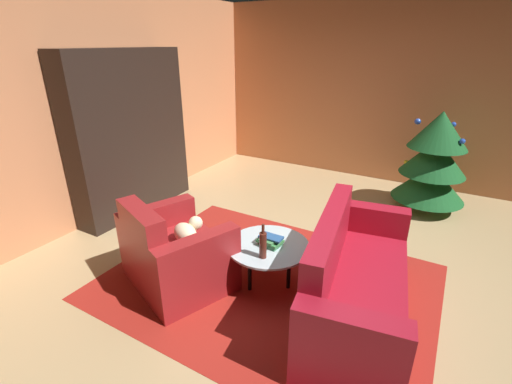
% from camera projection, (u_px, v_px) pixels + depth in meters
% --- Properties ---
extents(ground_plane, '(7.19, 7.19, 0.00)m').
position_uv_depth(ground_plane, '(300.00, 267.00, 3.60)').
color(ground_plane, tan).
extents(wall_back, '(5.47, 0.06, 2.74)m').
position_uv_depth(wall_back, '(381.00, 94.00, 5.49)').
color(wall_back, '#D28052').
rests_on(wall_back, ground).
extents(wall_left, '(0.06, 6.11, 2.74)m').
position_uv_depth(wall_left, '(99.00, 108.00, 4.30)').
color(wall_left, '#D28052').
rests_on(wall_left, ground).
extents(area_rug, '(2.94, 2.26, 0.01)m').
position_uv_depth(area_rug, '(268.00, 282.00, 3.38)').
color(area_rug, maroon).
rests_on(area_rug, ground).
extents(bookshelf_unit, '(0.35, 1.66, 2.05)m').
position_uv_depth(bookshelf_unit, '(137.00, 135.00, 4.57)').
color(bookshelf_unit, black).
rests_on(bookshelf_unit, ground).
extents(armchair_red, '(1.16, 1.06, 0.85)m').
position_uv_depth(armchair_red, '(175.00, 254.00, 3.26)').
color(armchair_red, maroon).
rests_on(armchair_red, ground).
extents(couch_red, '(0.96, 1.83, 0.87)m').
position_uv_depth(couch_red, '(354.00, 284.00, 2.88)').
color(couch_red, maroon).
rests_on(couch_red, ground).
extents(coffee_table, '(0.76, 0.76, 0.40)m').
position_uv_depth(coffee_table, '(268.00, 248.00, 3.24)').
color(coffee_table, black).
rests_on(coffee_table, ground).
extents(book_stack_on_table, '(0.23, 0.19, 0.09)m').
position_uv_depth(book_stack_on_table, '(270.00, 241.00, 3.21)').
color(book_stack_on_table, '#377C53').
rests_on(book_stack_on_table, coffee_table).
extents(bottle_on_table, '(0.06, 0.06, 0.32)m').
position_uv_depth(bottle_on_table, '(263.00, 244.00, 3.00)').
color(bottle_on_table, '#532319').
rests_on(bottle_on_table, coffee_table).
extents(decorated_tree, '(0.92, 0.92, 1.33)m').
position_uv_depth(decorated_tree, '(434.00, 161.00, 4.61)').
color(decorated_tree, brown).
rests_on(decorated_tree, ground).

